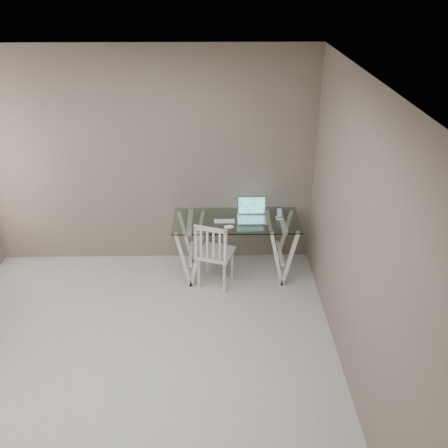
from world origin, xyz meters
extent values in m
plane|color=#AFACA7|center=(0.00, 0.00, 0.00)|extent=(4.50, 4.50, 0.00)
cube|color=white|center=(0.00, 0.00, 2.70)|extent=(4.00, 4.50, 0.02)
cube|color=#73655A|center=(0.00, 2.25, 1.35)|extent=(4.00, 0.02, 2.70)
cube|color=#73655A|center=(2.00, 0.00, 1.35)|extent=(0.02, 4.50, 2.70)
cube|color=silver|center=(1.03, 1.83, 0.74)|extent=(1.50, 0.70, 0.01)
cube|color=silver|center=(0.48, 1.83, 0.36)|extent=(0.24, 0.62, 0.72)
cube|color=silver|center=(1.58, 1.83, 0.36)|extent=(0.24, 0.62, 0.72)
cube|color=silver|center=(0.79, 1.62, 0.42)|extent=(0.49, 0.49, 0.04)
cylinder|color=silver|center=(0.59, 1.52, 0.20)|extent=(0.03, 0.03, 0.40)
cylinder|color=silver|center=(0.89, 1.42, 0.20)|extent=(0.03, 0.03, 0.40)
cylinder|color=silver|center=(0.69, 1.82, 0.20)|extent=(0.03, 0.03, 0.40)
cylinder|color=silver|center=(0.99, 1.72, 0.20)|extent=(0.03, 0.03, 0.40)
cube|color=silver|center=(0.73, 1.45, 0.64)|extent=(0.38, 0.15, 0.44)
cube|color=silver|center=(1.22, 1.81, 0.75)|extent=(0.35, 0.24, 0.02)
cube|color=#19D899|center=(1.22, 1.96, 0.87)|extent=(0.35, 0.06, 0.23)
cube|color=silver|center=(0.89, 1.79, 0.75)|extent=(0.26, 0.11, 0.01)
ellipsoid|color=white|center=(0.94, 1.62, 0.76)|extent=(0.12, 0.07, 0.04)
cube|color=white|center=(1.55, 1.85, 0.75)|extent=(0.07, 0.07, 0.02)
cube|color=black|center=(1.55, 1.86, 0.82)|extent=(0.06, 0.03, 0.12)
camera|label=1|loc=(0.79, -3.44, 3.47)|focal=40.00mm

